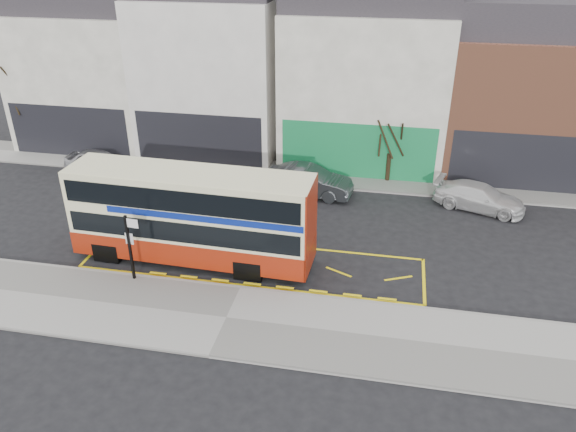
% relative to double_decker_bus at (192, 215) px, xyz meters
% --- Properties ---
extents(ground, '(120.00, 120.00, 0.00)m').
position_rel_double_decker_bus_xyz_m(ground, '(2.44, -1.44, -2.09)').
color(ground, black).
rests_on(ground, ground).
extents(pavement, '(40.00, 4.00, 0.15)m').
position_rel_double_decker_bus_xyz_m(pavement, '(2.44, -3.74, -2.02)').
color(pavement, '#97958F').
rests_on(pavement, ground).
extents(kerb, '(40.00, 0.15, 0.15)m').
position_rel_double_decker_bus_xyz_m(kerb, '(2.44, -1.82, -2.02)').
color(kerb, gray).
rests_on(kerb, ground).
extents(far_pavement, '(50.00, 3.00, 0.15)m').
position_rel_double_decker_bus_xyz_m(far_pavement, '(2.44, 9.56, -2.02)').
color(far_pavement, '#97958F').
rests_on(far_pavement, ground).
extents(road_markings, '(14.00, 3.40, 0.01)m').
position_rel_double_decker_bus_xyz_m(road_markings, '(2.44, 0.16, -2.09)').
color(road_markings, yellow).
rests_on(road_markings, ground).
extents(terrace_far_left, '(8.00, 8.01, 10.80)m').
position_rel_double_decker_bus_xyz_m(terrace_far_left, '(-11.06, 13.55, 2.73)').
color(terrace_far_left, white).
rests_on(terrace_far_left, ground).
extents(terrace_left, '(8.00, 8.01, 11.80)m').
position_rel_double_decker_bus_xyz_m(terrace_left, '(-3.06, 13.55, 3.23)').
color(terrace_left, beige).
rests_on(terrace_left, ground).
extents(terrace_green_shop, '(9.00, 8.01, 11.30)m').
position_rel_double_decker_bus_xyz_m(terrace_green_shop, '(5.94, 13.55, 2.98)').
color(terrace_green_shop, white).
rests_on(terrace_green_shop, ground).
extents(terrace_right, '(9.00, 8.01, 10.30)m').
position_rel_double_decker_bus_xyz_m(terrace_right, '(14.94, 13.55, 2.48)').
color(terrace_right, '#A05C40').
rests_on(terrace_right, ground).
extents(double_decker_bus, '(10.03, 2.63, 3.98)m').
position_rel_double_decker_bus_xyz_m(double_decker_bus, '(0.00, 0.00, 0.00)').
color(double_decker_bus, beige).
rests_on(double_decker_bus, ground).
extents(bus_stop_post, '(0.69, 0.16, 2.80)m').
position_rel_double_decker_bus_xyz_m(bus_stop_post, '(-1.79, -2.04, -0.25)').
color(bus_stop_post, black).
rests_on(bus_stop_post, pavement).
extents(car_silver, '(3.98, 1.84, 1.32)m').
position_rel_double_decker_bus_xyz_m(car_silver, '(-8.41, 7.79, -1.43)').
color(car_silver, '#A8A8AD').
rests_on(car_silver, ground).
extents(car_grey, '(4.74, 2.12, 1.51)m').
position_rel_double_decker_bus_xyz_m(car_grey, '(3.61, 7.20, -1.33)').
color(car_grey, '#3E4245').
rests_on(car_grey, ground).
extents(car_white, '(4.72, 3.06, 1.27)m').
position_rel_double_decker_bus_xyz_m(car_white, '(12.19, 7.17, -1.45)').
color(car_white, silver).
rests_on(car_white, ground).
extents(street_tree_left, '(3.17, 3.17, 6.85)m').
position_rel_double_decker_bus_xyz_m(street_tree_left, '(-14.33, 10.57, 2.58)').
color(street_tree_left, black).
rests_on(street_tree_left, ground).
extents(street_tree_right, '(2.11, 2.11, 4.56)m').
position_rel_double_decker_bus_xyz_m(street_tree_right, '(7.64, 9.53, 1.01)').
color(street_tree_right, black).
rests_on(street_tree_right, ground).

